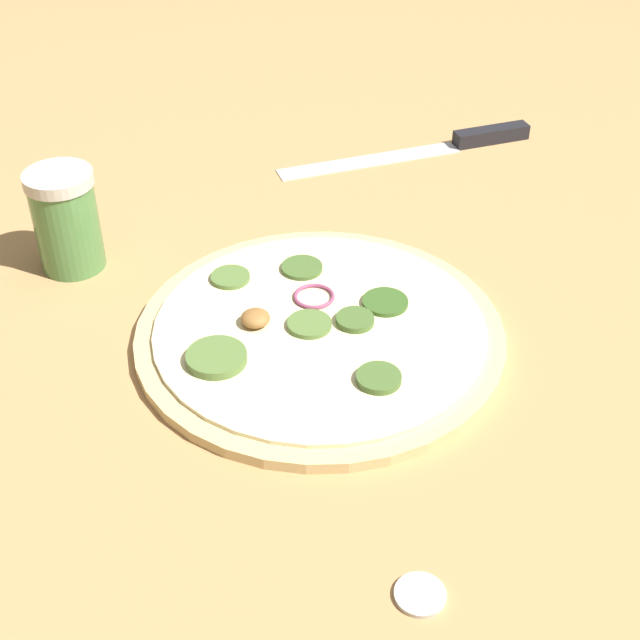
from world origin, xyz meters
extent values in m
plane|color=tan|center=(0.00, 0.00, 0.00)|extent=(3.00, 3.00, 0.00)
cylinder|color=#D6B77A|center=(0.00, 0.00, 0.01)|extent=(0.33, 0.33, 0.01)
cylinder|color=beige|center=(0.00, 0.00, 0.01)|extent=(0.29, 0.29, 0.00)
cylinder|color=#47662D|center=(-0.03, 0.00, 0.02)|extent=(0.03, 0.03, 0.01)
cylinder|color=#567538|center=(0.09, 0.04, 0.02)|extent=(0.05, 0.05, 0.01)
torus|color=#934266|center=(0.00, -0.04, 0.02)|extent=(0.04, 0.04, 0.00)
cylinder|color=#567538|center=(0.01, 0.00, 0.02)|extent=(0.04, 0.04, 0.00)
cylinder|color=#47662D|center=(-0.04, 0.08, 0.02)|extent=(0.04, 0.04, 0.01)
cylinder|color=#47662D|center=(0.01, -0.09, 0.02)|extent=(0.04, 0.04, 0.00)
cylinder|color=#567538|center=(0.07, -0.08, 0.02)|extent=(0.04, 0.04, 0.00)
cylinder|color=#385B23|center=(-0.06, -0.02, 0.02)|extent=(0.04, 0.04, 0.00)
ellipsoid|color=#996633|center=(0.06, -0.01, 0.02)|extent=(0.03, 0.03, 0.01)
cube|color=silver|center=(-0.10, -0.33, 0.00)|extent=(0.23, 0.07, 0.00)
cube|color=black|center=(-0.26, -0.36, 0.01)|extent=(0.10, 0.04, 0.02)
cylinder|color=#4C7F42|center=(0.23, -0.15, 0.05)|extent=(0.06, 0.06, 0.09)
cylinder|color=beige|center=(0.23, -0.15, 0.10)|extent=(0.07, 0.07, 0.01)
cylinder|color=beige|center=(-0.03, 0.28, 0.00)|extent=(0.03, 0.03, 0.01)
camera|label=1|loc=(0.08, 0.61, 0.49)|focal=50.00mm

